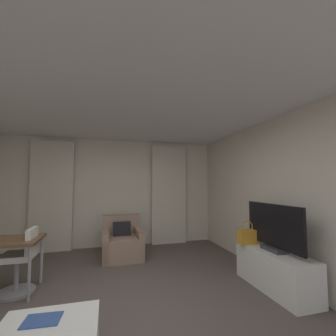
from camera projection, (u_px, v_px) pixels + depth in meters
name	position (u px, v px, depth m)	size (l,w,h in m)	color
ground_plane	(119.00, 319.00, 2.50)	(12.00, 12.00, 0.00)	#564C47
wall_window	(114.00, 192.00, 5.51)	(5.12, 0.06, 2.60)	beige
wall_right	(298.00, 198.00, 3.25)	(0.06, 6.12, 2.60)	beige
ceiling	(123.00, 91.00, 2.69)	(5.12, 6.12, 0.06)	white
curtain_left_panel	(52.00, 195.00, 5.02)	(0.90, 0.06, 2.50)	beige
curtain_right_panel	(169.00, 194.00, 5.74)	(0.90, 0.06, 2.50)	beige
armchair	(122.00, 244.00, 4.59)	(0.82, 0.86, 0.82)	#997A66
desk_chair	(20.00, 264.00, 3.11)	(0.48, 0.48, 0.88)	gray
magazine_open	(42.00, 320.00, 1.80)	(0.29, 0.22, 0.01)	#335193
tv_console	(275.00, 270.00, 3.20)	(0.46, 1.23, 0.55)	white
tv_flatscreen	(274.00, 228.00, 3.23)	(0.20, 1.08, 0.67)	#333338
handbag_primary	(248.00, 236.00, 3.59)	(0.30, 0.14, 0.37)	orange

